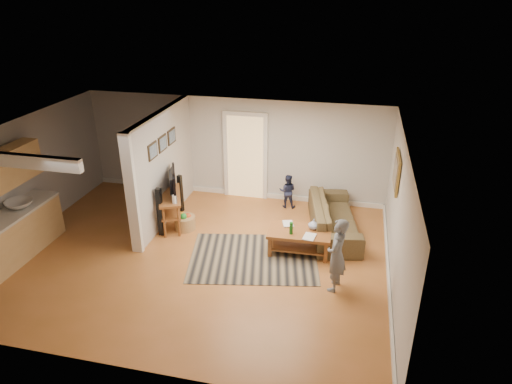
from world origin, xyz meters
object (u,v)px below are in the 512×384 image
at_px(tv_console, 170,197).
at_px(speaker_right, 181,193).
at_px(coffee_table, 300,235).
at_px(toddler, 287,207).
at_px(speaker_left, 160,212).
at_px(toy_basket, 185,222).
at_px(sofa, 333,231).
at_px(child, 334,288).

bearing_deg(tv_console, speaker_right, 71.71).
bearing_deg(speaker_right, coffee_table, -9.86).
distance_m(coffee_table, toddler, 2.07).
bearing_deg(speaker_left, coffee_table, 0.60).
bearing_deg(toy_basket, sofa, 10.93).
xyz_separation_m(tv_console, toddler, (2.36, 1.49, -0.69)).
relative_size(tv_console, speaker_right, 1.41).
height_order(toy_basket, toddler, toddler).
bearing_deg(toy_basket, coffee_table, -8.16).
relative_size(sofa, speaker_left, 2.17).
distance_m(speaker_right, toy_basket, 0.95).
relative_size(coffee_table, child, 0.92).
height_order(speaker_right, child, speaker_right).
relative_size(coffee_table, toddler, 1.51).
bearing_deg(coffee_table, toddler, 106.51).
xyz_separation_m(sofa, coffee_table, (-0.60, -0.99, 0.38)).
distance_m(toy_basket, toddler, 2.57).
bearing_deg(coffee_table, sofa, 58.97).
height_order(speaker_left, toddler, speaker_left).
bearing_deg(toddler, coffee_table, 103.77).
height_order(child, toddler, child).
bearing_deg(sofa, tv_console, 87.53).
height_order(coffee_table, toy_basket, coffee_table).
distance_m(sofa, toy_basket, 3.26).
relative_size(coffee_table, speaker_left, 1.16).
xyz_separation_m(speaker_right, toddler, (2.42, 0.77, -0.46)).
distance_m(speaker_left, toy_basket, 0.65).
bearing_deg(toy_basket, toddler, 37.96).
height_order(sofa, child, child).
distance_m(coffee_table, toy_basket, 2.64).
distance_m(toy_basket, child, 3.67).
height_order(tv_console, toy_basket, tv_console).
bearing_deg(toddler, toy_basket, 35.21).
bearing_deg(sofa, coffee_table, 138.00).
height_order(sofa, coffee_table, coffee_table).
xyz_separation_m(coffee_table, speaker_right, (-3.00, 1.18, 0.08)).
bearing_deg(sofa, child, 173.75).
bearing_deg(coffee_table, tv_console, 171.06).
height_order(coffee_table, tv_console, tv_console).
xyz_separation_m(tv_console, child, (3.71, -1.54, -0.69)).
bearing_deg(child, toy_basket, -102.23).
bearing_deg(speaker_right, tv_console, -73.22).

